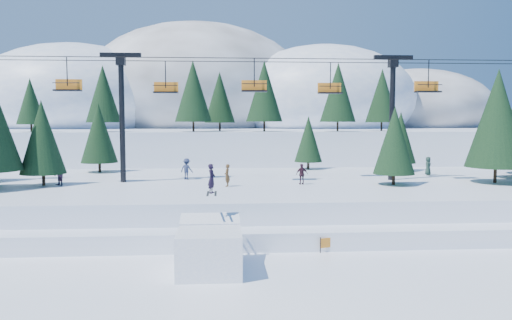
{
  "coord_description": "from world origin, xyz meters",
  "views": [
    {
      "loc": [
        -1.09,
        -22.5,
        7.51
      ],
      "look_at": [
        0.88,
        6.0,
        5.2
      ],
      "focal_mm": 35.0,
      "sensor_mm": 36.0,
      "label": 1
    }
  ],
  "objects": [
    {
      "name": "mid_shelf",
      "position": [
        0.0,
        18.0,
        1.25
      ],
      "size": [
        70.0,
        22.0,
        2.5
      ],
      "primitive_type": "cube",
      "color": "white",
      "rests_on": "ground"
    },
    {
      "name": "jump_kicker",
      "position": [
        -1.72,
        1.94,
        1.16
      ],
      "size": [
        3.12,
        4.35,
        5.22
      ],
      "color": "white",
      "rests_on": "ground"
    },
    {
      "name": "berm",
      "position": [
        0.0,
        8.0,
        0.55
      ],
      "size": [
        70.0,
        6.0,
        1.1
      ],
      "primitive_type": "cube",
      "color": "white",
      "rests_on": "ground"
    },
    {
      "name": "conifer_stand",
      "position": [
        2.04,
        17.88,
        7.0
      ],
      "size": [
        61.41,
        17.06,
        9.77
      ],
      "color": "black",
      "rests_on": "mid_shelf"
    },
    {
      "name": "distant_skiers",
      "position": [
        -0.64,
        17.96,
        3.35
      ],
      "size": [
        31.99,
        7.33,
        1.78
      ],
      "color": "#3D2941",
      "rests_on": "mid_shelf"
    },
    {
      "name": "chairlift",
      "position": [
        0.8,
        18.05,
        9.32
      ],
      "size": [
        46.09,
        3.21,
        10.28
      ],
      "color": "black",
      "rests_on": "mid_shelf"
    },
    {
      "name": "banner_near",
      "position": [
        5.77,
        5.26,
        0.54
      ],
      "size": [
        2.71,
        0.96,
        0.9
      ],
      "color": "black",
      "rests_on": "ground"
    },
    {
      "name": "mountain_ridge",
      "position": [
        -5.08,
        73.37,
        9.64
      ],
      "size": [
        119.0,
        60.0,
        26.46
      ],
      "color": "white",
      "rests_on": "ground"
    },
    {
      "name": "banner_far",
      "position": [
        10.14,
        5.89,
        0.54
      ],
      "size": [
        2.6,
        1.23,
        0.9
      ],
      "color": "black",
      "rests_on": "ground"
    },
    {
      "name": "ground",
      "position": [
        0.0,
        0.0,
        0.0
      ],
      "size": [
        160.0,
        160.0,
        0.0
      ],
      "primitive_type": "plane",
      "color": "white",
      "rests_on": "ground"
    }
  ]
}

